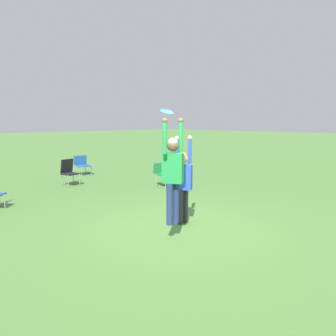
{
  "coord_description": "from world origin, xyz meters",
  "views": [
    {
      "loc": [
        -4.98,
        -4.6,
        2.29
      ],
      "look_at": [
        -0.08,
        0.21,
        1.3
      ],
      "focal_mm": 35.0,
      "sensor_mm": 36.0,
      "label": 1
    }
  ],
  "objects_px": {
    "person_jumping": "(173,169)",
    "camping_chair_1": "(69,170)",
    "person_defending": "(183,178)",
    "camping_chair_0": "(164,172)",
    "camping_chair_4": "(82,164)",
    "frisbee": "(167,112)"
  },
  "relations": [
    {
      "from": "person_jumping",
      "to": "camping_chair_0",
      "type": "bearing_deg",
      "value": -72.76
    },
    {
      "from": "camping_chair_4",
      "to": "camping_chair_0",
      "type": "bearing_deg",
      "value": 116.93
    },
    {
      "from": "person_jumping",
      "to": "person_defending",
      "type": "distance_m",
      "value": 1.04
    },
    {
      "from": "camping_chair_1",
      "to": "camping_chair_4",
      "type": "distance_m",
      "value": 2.27
    },
    {
      "from": "frisbee",
      "to": "person_jumping",
      "type": "bearing_deg",
      "value": -119.0
    },
    {
      "from": "person_jumping",
      "to": "camping_chair_4",
      "type": "bearing_deg",
      "value": -49.4
    },
    {
      "from": "person_jumping",
      "to": "camping_chair_1",
      "type": "bearing_deg",
      "value": -41.51
    },
    {
      "from": "person_jumping",
      "to": "camping_chair_1",
      "type": "relative_size",
      "value": 2.21
    },
    {
      "from": "camping_chair_1",
      "to": "camping_chair_4",
      "type": "relative_size",
      "value": 1.13
    },
    {
      "from": "camping_chair_0",
      "to": "person_defending",
      "type": "bearing_deg",
      "value": 71.6
    },
    {
      "from": "person_jumping",
      "to": "person_defending",
      "type": "bearing_deg",
      "value": -90.0
    },
    {
      "from": "person_jumping",
      "to": "person_defending",
      "type": "relative_size",
      "value": 1.04
    },
    {
      "from": "person_jumping",
      "to": "camping_chair_0",
      "type": "distance_m",
      "value": 5.27
    },
    {
      "from": "person_jumping",
      "to": "frisbee",
      "type": "xyz_separation_m",
      "value": [
        0.2,
        0.37,
        1.1
      ]
    },
    {
      "from": "person_defending",
      "to": "camping_chair_0",
      "type": "relative_size",
      "value": 2.4
    },
    {
      "from": "person_defending",
      "to": "camping_chair_0",
      "type": "bearing_deg",
      "value": 111.16
    },
    {
      "from": "camping_chair_4",
      "to": "person_jumping",
      "type": "bearing_deg",
      "value": 88.4
    },
    {
      "from": "camping_chair_1",
      "to": "person_jumping",
      "type": "bearing_deg",
      "value": 67.84
    },
    {
      "from": "person_jumping",
      "to": "camping_chair_4",
      "type": "distance_m",
      "value": 8.6
    },
    {
      "from": "person_defending",
      "to": "camping_chair_4",
      "type": "distance_m",
      "value": 7.85
    },
    {
      "from": "frisbee",
      "to": "camping_chair_1",
      "type": "bearing_deg",
      "value": 79.67
    },
    {
      "from": "frisbee",
      "to": "camping_chair_0",
      "type": "distance_m",
      "value": 5.18
    }
  ]
}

